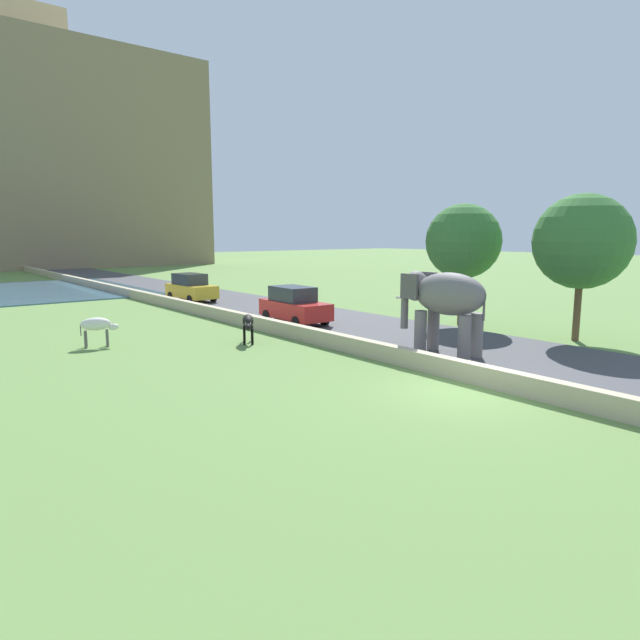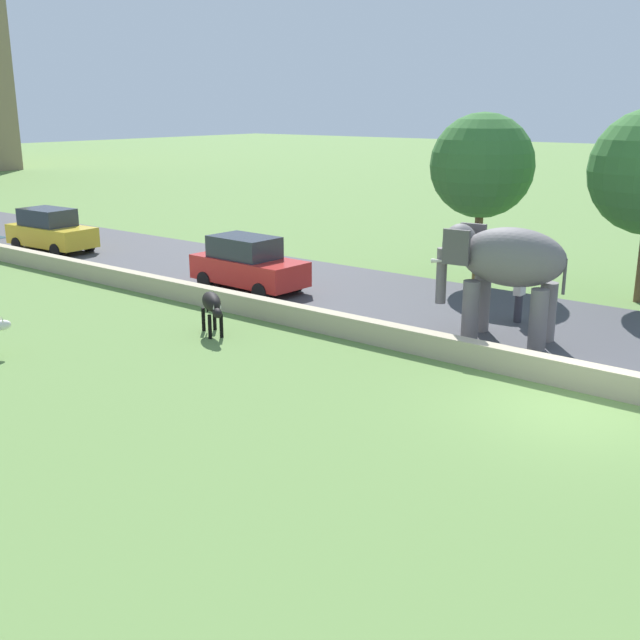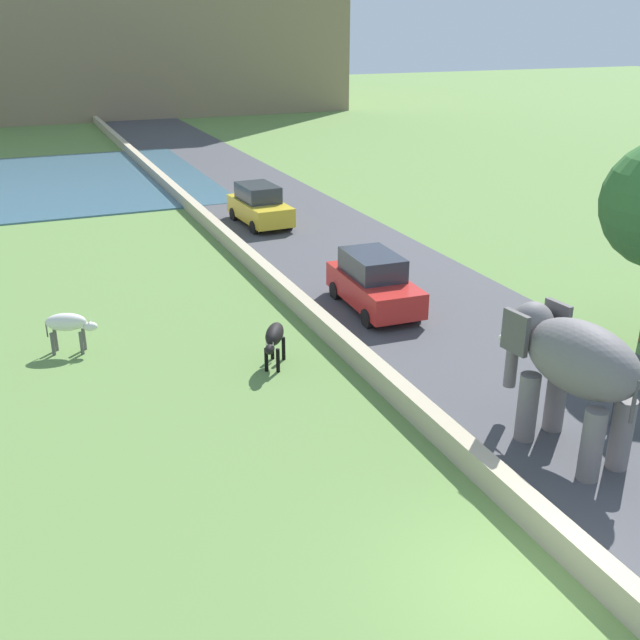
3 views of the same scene
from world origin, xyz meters
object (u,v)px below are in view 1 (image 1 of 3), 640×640
car_red (294,305)px  cow_white (97,326)px  elephant (444,299)px  car_yellow (191,288)px  cow_black (248,323)px  person_beside_elephant (466,325)px

car_red → cow_white: (-9.15, 0.31, -0.06)m
elephant → cow_white: bearing=134.5°
elephant → car_yellow: bearing=89.9°
cow_black → cow_white: bearing=148.3°
car_red → car_yellow: (-0.01, 11.23, 0.00)m
elephant → car_red: bearing=89.8°
car_red → car_yellow: size_ratio=1.00×
car_yellow → cow_white: car_yellow is taller
elephant → cow_black: elephant is taller
person_beside_elephant → cow_black: (-5.98, 6.01, -0.04)m
person_beside_elephant → car_yellow: bearing=94.9°
car_red → cow_black: bearing=-147.6°
elephant → cow_white: size_ratio=2.50×
car_red → elephant: bearing=-90.2°
person_beside_elephant → car_red: 8.89m
elephant → person_beside_elephant: size_ratio=2.17×
car_red → cow_white: 9.15m
car_red → cow_white: bearing=178.1°
person_beside_elephant → cow_white: size_ratio=1.15×
person_beside_elephant → car_red: (-1.71, 8.72, 0.03)m
person_beside_elephant → cow_white: person_beside_elephant is taller
elephant → person_beside_elephant: 2.11m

